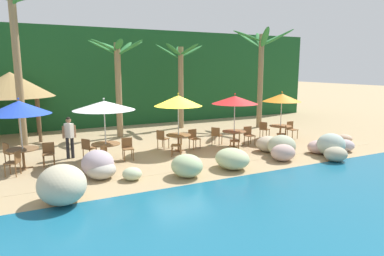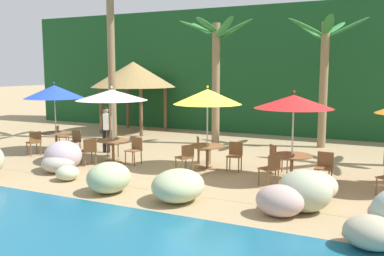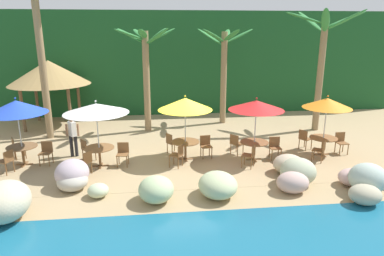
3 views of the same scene
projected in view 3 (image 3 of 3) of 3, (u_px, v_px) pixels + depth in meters
ground_plane at (184, 160)px, 13.61m from camera, size 120.00×120.00×0.00m
terrace_deck at (184, 160)px, 13.61m from camera, size 18.00×5.20×0.01m
foliage_backdrop at (171, 62)px, 21.40m from camera, size 28.00×2.40×6.00m
rock_seawall at (199, 183)px, 10.64m from camera, size 17.51×3.48×1.07m
umbrella_blue at (16, 107)px, 12.56m from camera, size 2.18×2.18×2.60m
dining_table_blue at (22, 149)px, 13.01m from camera, size 1.10×1.10×0.74m
chair_blue_seaward at (46, 151)px, 13.13m from camera, size 0.46×0.47×0.87m
chair_blue_inland at (17, 146)px, 13.67m from camera, size 0.57×0.57×0.87m
chair_blue_left at (7, 160)px, 12.23m from camera, size 0.56×0.56×0.87m
umbrella_white at (96, 108)px, 12.43m from camera, size 2.34×2.34×2.52m
dining_table_white at (99, 151)px, 12.87m from camera, size 1.10×1.10×0.74m
chair_white_seaward at (123, 152)px, 13.00m from camera, size 0.46×0.46×0.87m
chair_white_inland at (87, 148)px, 13.44m from camera, size 0.59×0.59×0.87m
chair_white_left at (85, 161)px, 12.12m from camera, size 0.58×0.58×0.87m
umbrella_yellow at (185, 104)px, 13.13m from camera, size 2.08×2.08×2.57m
dining_table_yellow at (185, 144)px, 13.57m from camera, size 1.10×1.10×0.74m
chair_yellow_seaward at (206, 145)px, 13.87m from camera, size 0.47×0.47×0.87m
chair_yellow_inland at (171, 142)px, 14.20m from camera, size 0.58×0.58×0.87m
chair_yellow_left at (178, 154)px, 12.82m from camera, size 0.58×0.58×0.87m
umbrella_red at (256, 105)px, 13.10m from camera, size 2.12×2.12×2.49m
dining_table_red at (254, 145)px, 13.53m from camera, size 1.10×1.10×0.74m
chair_red_seaward at (275, 146)px, 13.69m from camera, size 0.44×0.45×0.87m
chair_red_inland at (236, 143)px, 14.08m from camera, size 0.59×0.59×0.87m
chair_red_left at (250, 154)px, 12.78m from camera, size 0.58×0.58×0.87m
umbrella_orange at (327, 103)px, 13.63m from camera, size 1.90×1.90×2.47m
dining_table_orange at (323, 141)px, 14.06m from camera, size 1.10×1.10×0.74m
chair_orange_seaward at (341, 141)px, 14.30m from camera, size 0.44×0.45×0.87m
chair_orange_inland at (304, 138)px, 14.72m from camera, size 0.57×0.57×0.87m
chair_orange_left at (321, 149)px, 13.34m from camera, size 0.59×0.59×0.87m
palm_tree_nearest at (39, 36)px, 15.23m from camera, size 3.51×3.49×7.24m
palm_tree_second at (146, 60)px, 16.73m from camera, size 2.95×3.00×5.06m
palm_tree_third at (224, 61)px, 18.27m from camera, size 3.00×3.14×5.04m
palm_tree_fourth at (323, 50)px, 16.74m from camera, size 3.85×3.52×5.88m
palapa_hut at (49, 73)px, 17.89m from camera, size 4.12×4.12×3.43m
waiter_in_white at (73, 133)px, 13.80m from camera, size 0.52×0.39×1.70m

